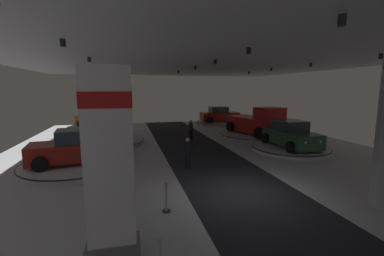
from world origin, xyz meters
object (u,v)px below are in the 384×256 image
(visitor_walking_near, at_px, (191,129))
(display_platform_far_right, at_px, (254,135))
(brand_sign_pylon, at_px, (110,162))
(display_car_deep_right, at_px, (219,115))
(display_platform_deep_left, at_px, (99,127))
(display_platform_mid_right, at_px, (290,148))
(display_platform_far_left, at_px, (106,142))
(display_car_mid_left, at_px, (75,148))
(display_car_mid_right, at_px, (291,135))
(visitor_walking_far, at_px, (188,151))
(display_car_deep_left, at_px, (99,119))
(display_car_far_left, at_px, (106,130))
(display_platform_mid_left, at_px, (76,165))
(pickup_truck_far_right, at_px, (257,123))
(display_platform_deep_right, at_px, (220,123))

(visitor_walking_near, bearing_deg, display_platform_far_right, 3.41)
(brand_sign_pylon, relative_size, display_car_deep_right, 1.05)
(display_platform_deep_left, xyz_separation_m, display_platform_mid_right, (12.98, -12.87, 0.00))
(display_platform_far_left, bearing_deg, display_car_mid_left, -100.40)
(display_car_mid_right, xyz_separation_m, visitor_walking_far, (-7.33, -2.14, -0.12))
(display_platform_deep_left, distance_m, display_car_deep_left, 0.88)
(display_car_mid_right, bearing_deg, brand_sign_pylon, -141.82)
(display_platform_far_left, relative_size, display_platform_deep_left, 0.91)
(display_car_mid_right, bearing_deg, display_car_far_left, 156.41)
(display_platform_deep_left, bearing_deg, visitor_walking_far, -69.35)
(display_car_far_left, relative_size, display_car_mid_right, 1.07)
(display_car_mid_right, height_order, visitor_walking_near, display_car_mid_right)
(display_platform_far_right, bearing_deg, visitor_walking_far, -135.57)
(display_car_deep_right, bearing_deg, display_platform_far_right, -87.40)
(display_platform_far_left, xyz_separation_m, visitor_walking_far, (4.42, -7.26, 0.76))
(brand_sign_pylon, xyz_separation_m, display_platform_far_right, (10.78, 13.55, -2.18))
(display_platform_mid_right, distance_m, display_car_mid_right, 0.88)
(display_car_deep_left, height_order, visitor_walking_far, display_car_deep_left)
(brand_sign_pylon, distance_m, visitor_walking_near, 14.27)
(brand_sign_pylon, bearing_deg, display_platform_mid_right, 38.07)
(display_platform_far_left, distance_m, display_platform_deep_left, 7.82)
(display_platform_far_left, height_order, display_car_mid_right, display_car_mid_right)
(display_platform_deep_left, distance_m, visitor_walking_far, 16.03)
(display_car_deep_right, bearing_deg, display_platform_mid_left, -133.30)
(display_car_far_left, distance_m, display_platform_mid_left, 5.90)
(display_car_mid_right, bearing_deg, visitor_walking_near, 138.23)
(display_car_mid_left, height_order, visitor_walking_near, display_car_mid_left)
(display_car_mid_left, bearing_deg, display_car_mid_right, 2.65)
(display_platform_deep_left, height_order, pickup_truck_far_right, pickup_truck_far_right)
(display_platform_deep_left, xyz_separation_m, display_car_deep_left, (0.03, -0.01, 0.88))
(display_platform_deep_left, relative_size, display_platform_far_right, 1.06)
(brand_sign_pylon, relative_size, display_platform_mid_right, 0.93)
(pickup_truck_far_right, bearing_deg, display_car_mid_left, -157.20)
(display_platform_deep_left, relative_size, display_car_mid_left, 1.36)
(visitor_walking_far, bearing_deg, display_platform_mid_right, 16.08)
(brand_sign_pylon, xyz_separation_m, display_car_far_left, (-1.14, 13.49, -1.29))
(display_car_mid_right, relative_size, display_platform_deep_right, 0.77)
(display_platform_mid_left, xyz_separation_m, visitor_walking_far, (5.50, -1.55, 0.76))
(pickup_truck_far_right, relative_size, visitor_walking_near, 3.54)
(display_platform_mid_left, bearing_deg, visitor_walking_near, 36.46)
(brand_sign_pylon, height_order, display_platform_far_left, brand_sign_pylon)
(pickup_truck_far_right, bearing_deg, display_platform_mid_left, -157.24)
(brand_sign_pylon, distance_m, display_car_mid_right, 13.58)
(display_platform_mid_right, bearing_deg, display_platform_mid_left, -177.47)
(display_platform_far_right, bearing_deg, brand_sign_pylon, -128.51)
(display_platform_deep_right, distance_m, display_platform_far_right, 7.63)
(display_car_deep_right, height_order, display_car_mid_left, display_car_deep_right)
(brand_sign_pylon, distance_m, pickup_truck_far_right, 17.16)
(display_car_deep_right, distance_m, visitor_walking_near, 9.54)
(display_car_mid_right, height_order, display_car_deep_right, display_car_deep_right)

